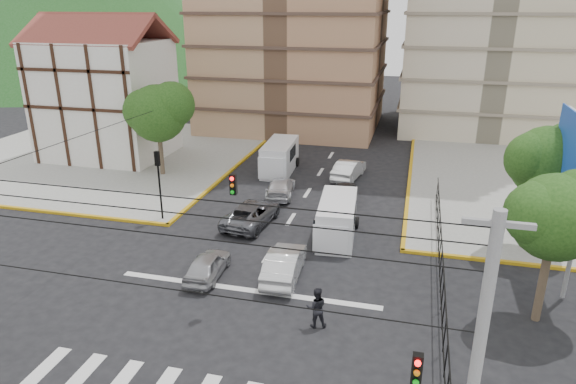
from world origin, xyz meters
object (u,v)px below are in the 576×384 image
(car_white_front_right, at_px, (284,264))
(van_left_lane, at_px, (279,158))
(pedestrian_crosswalk, at_px, (316,307))
(car_silver_front_left, at_px, (208,265))
(traffic_light_nw, at_px, (159,174))
(van_right_lane, at_px, (336,221))

(car_white_front_right, bearing_deg, van_left_lane, -76.98)
(van_left_lane, height_order, pedestrian_crosswalk, van_left_lane)
(car_white_front_right, height_order, pedestrian_crosswalk, pedestrian_crosswalk)
(pedestrian_crosswalk, bearing_deg, car_silver_front_left, -40.40)
(van_left_lane, distance_m, car_silver_front_left, 17.14)
(car_silver_front_left, relative_size, pedestrian_crosswalk, 2.03)
(van_left_lane, xyz_separation_m, car_white_front_right, (4.69, -16.18, -0.45))
(traffic_light_nw, bearing_deg, car_white_front_right, -28.04)
(traffic_light_nw, relative_size, car_white_front_right, 0.98)
(car_silver_front_left, bearing_deg, car_white_front_right, -168.41)
(traffic_light_nw, xyz_separation_m, pedestrian_crosswalk, (11.62, -8.64, -2.20))
(traffic_light_nw, relative_size, van_left_lane, 0.79)
(car_silver_front_left, bearing_deg, pedestrian_crosswalk, 153.20)
(traffic_light_nw, distance_m, van_left_lane, 12.30)
(car_silver_front_left, xyz_separation_m, car_white_front_right, (3.74, 0.92, 0.11))
(van_right_lane, bearing_deg, car_white_front_right, -114.62)
(car_silver_front_left, height_order, car_white_front_right, car_white_front_right)
(traffic_light_nw, xyz_separation_m, van_right_lane, (11.05, 0.05, -1.99))
(car_silver_front_left, xyz_separation_m, pedestrian_crosswalk, (6.11, -2.80, 0.28))
(car_silver_front_left, bearing_deg, van_right_lane, -135.43)
(pedestrian_crosswalk, bearing_deg, van_left_lane, -86.25)
(car_white_front_right, relative_size, pedestrian_crosswalk, 2.45)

